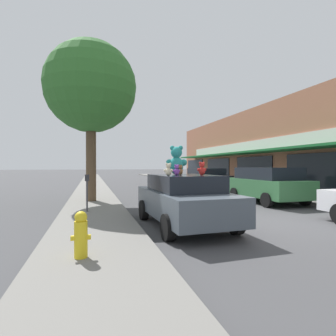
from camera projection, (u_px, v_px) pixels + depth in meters
ground_plane at (265, 222)px, 8.04m from camera, size 260.00×260.00×0.00m
sidewalk_near at (95, 231)px, 6.62m from camera, size 2.24×90.00×0.15m
plush_art_car at (184, 199)px, 7.43m from camera, size 2.07×4.10×1.46m
teddy_bear_giant at (176, 161)px, 7.67m from camera, size 0.65×0.47×0.85m
teddy_bear_purple at (177, 170)px, 7.04m from camera, size 0.22×0.15×0.30m
teddy_bear_cream at (168, 170)px, 6.70m from camera, size 0.25×0.16×0.34m
teddy_bear_brown at (181, 170)px, 7.46m from camera, size 0.21×0.18×0.29m
teddy_bear_white at (179, 169)px, 8.41m from camera, size 0.20×0.20×0.30m
teddy_bear_red at (202, 169)px, 7.13m from camera, size 0.27×0.16×0.37m
parked_car_far_center at (267, 184)px, 12.26m from camera, size 2.12×4.05×1.64m
parked_car_far_right at (206, 178)px, 18.86m from camera, size 2.06×4.66×1.56m
street_tree at (91, 88)px, 11.76m from camera, size 4.07×4.07×7.15m
fire_hydrant at (81, 234)px, 4.46m from camera, size 0.33×0.22×0.79m
parking_meter at (87, 188)px, 8.93m from camera, size 0.14×0.10×1.27m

